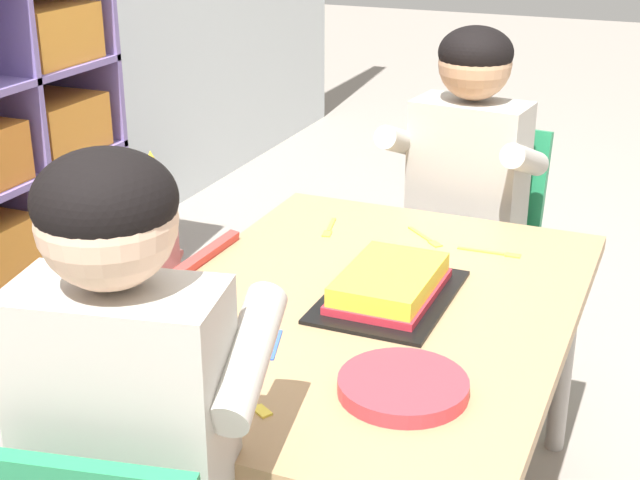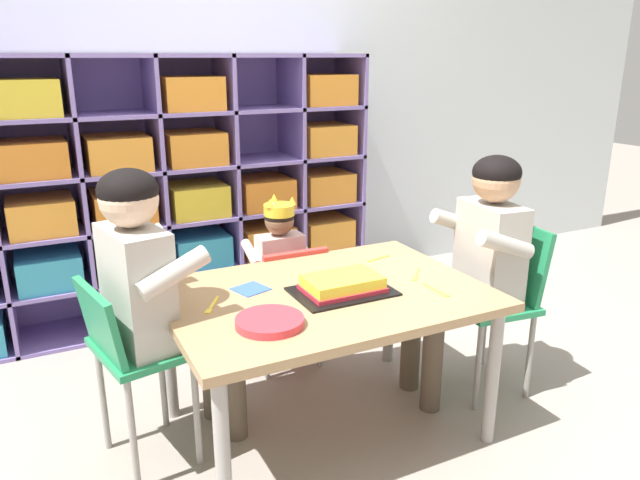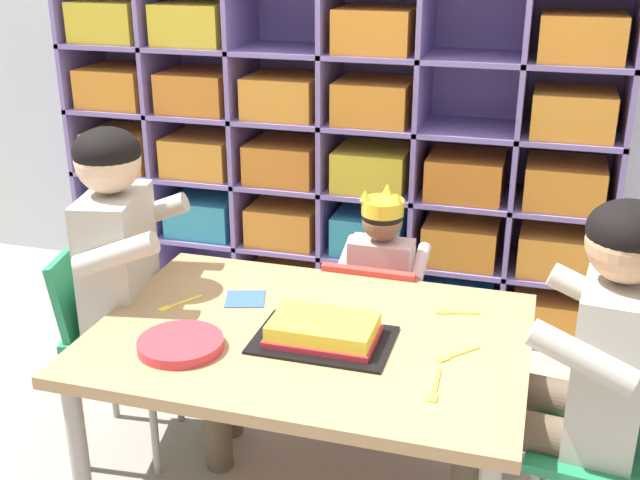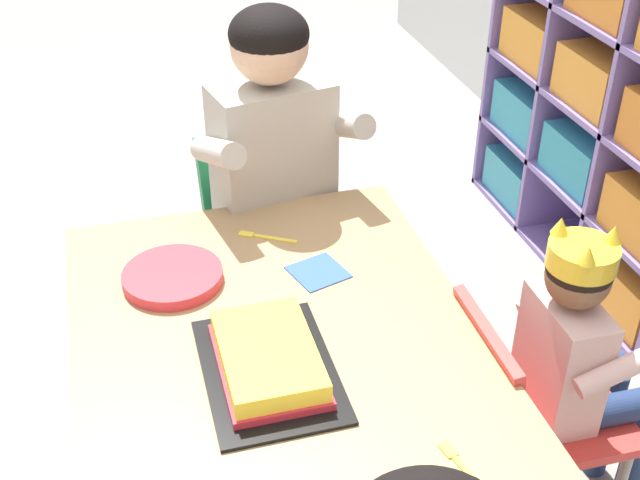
{
  "view_description": "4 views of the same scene",
  "coord_description": "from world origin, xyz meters",
  "px_view_note": "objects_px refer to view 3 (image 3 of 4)",
  "views": [
    {
      "loc": [
        -1.57,
        -0.57,
        1.4
      ],
      "look_at": [
        -0.02,
        0.08,
        0.71
      ],
      "focal_mm": 51.49,
      "sensor_mm": 36.0,
      "label": 1
    },
    {
      "loc": [
        -0.92,
        -1.8,
        1.4
      ],
      "look_at": [
        0.03,
        0.1,
        0.74
      ],
      "focal_mm": 33.43,
      "sensor_mm": 36.0,
      "label": 2
    },
    {
      "loc": [
        0.56,
        -1.79,
        1.58
      ],
      "look_at": [
        0.0,
        0.08,
        0.81
      ],
      "focal_mm": 44.32,
      "sensor_mm": 36.0,
      "label": 3
    },
    {
      "loc": [
        1.2,
        -0.26,
        1.65
      ],
      "look_at": [
        -0.05,
        0.09,
        0.8
      ],
      "focal_mm": 45.89,
      "sensor_mm": 36.0,
      "label": 4
    }
  ],
  "objects_px": {
    "paper_plate_stack": "(181,344)",
    "fork_near_child_seat": "(178,304)",
    "birthday_cake_on_tray": "(323,332)",
    "child_with_crown": "(383,272)",
    "classroom_chair_blue": "(375,323)",
    "fork_near_cake_tray": "(456,355)",
    "fork_at_table_front_edge": "(435,388)",
    "classroom_chair_guest_side": "(626,431)",
    "fork_scattered_mid_table": "(455,313)",
    "activity_table": "(310,351)",
    "classroom_chair_adult_side": "(110,323)",
    "adult_helper_seated": "(138,260)",
    "guest_at_table_side": "(585,353)"
  },
  "relations": [
    {
      "from": "paper_plate_stack",
      "to": "fork_near_child_seat",
      "type": "bearing_deg",
      "value": 117.7
    },
    {
      "from": "birthday_cake_on_tray",
      "to": "child_with_crown",
      "type": "bearing_deg",
      "value": 88.4
    },
    {
      "from": "classroom_chair_blue",
      "to": "birthday_cake_on_tray",
      "type": "distance_m",
      "value": 0.62
    },
    {
      "from": "fork_near_cake_tray",
      "to": "fork_near_child_seat",
      "type": "distance_m",
      "value": 0.81
    },
    {
      "from": "paper_plate_stack",
      "to": "fork_at_table_front_edge",
      "type": "height_order",
      "value": "paper_plate_stack"
    },
    {
      "from": "classroom_chair_blue",
      "to": "paper_plate_stack",
      "type": "bearing_deg",
      "value": 64.03
    },
    {
      "from": "classroom_chair_guest_side",
      "to": "fork_near_cake_tray",
      "type": "xyz_separation_m",
      "value": [
        -0.42,
        0.01,
        0.14
      ]
    },
    {
      "from": "child_with_crown",
      "to": "fork_near_child_seat",
      "type": "bearing_deg",
      "value": 51.42
    },
    {
      "from": "paper_plate_stack",
      "to": "fork_at_table_front_edge",
      "type": "distance_m",
      "value": 0.66
    },
    {
      "from": "classroom_chair_blue",
      "to": "fork_near_child_seat",
      "type": "relative_size",
      "value": 4.54
    },
    {
      "from": "classroom_chair_guest_side",
      "to": "fork_near_child_seat",
      "type": "distance_m",
      "value": 1.24
    },
    {
      "from": "fork_near_child_seat",
      "to": "fork_scattered_mid_table",
      "type": "xyz_separation_m",
      "value": [
        0.77,
        0.17,
        0.0
      ]
    },
    {
      "from": "classroom_chair_blue",
      "to": "fork_at_table_front_edge",
      "type": "relative_size",
      "value": 4.12
    },
    {
      "from": "fork_near_child_seat",
      "to": "fork_scattered_mid_table",
      "type": "bearing_deg",
      "value": -46.14
    },
    {
      "from": "child_with_crown",
      "to": "classroom_chair_guest_side",
      "type": "bearing_deg",
      "value": 139.5
    },
    {
      "from": "activity_table",
      "to": "fork_scattered_mid_table",
      "type": "distance_m",
      "value": 0.43
    },
    {
      "from": "child_with_crown",
      "to": "classroom_chair_adult_side",
      "type": "height_order",
      "value": "child_with_crown"
    },
    {
      "from": "activity_table",
      "to": "child_with_crown",
      "type": "relative_size",
      "value": 1.43
    },
    {
      "from": "child_with_crown",
      "to": "fork_near_cake_tray",
      "type": "relative_size",
      "value": 7.21
    },
    {
      "from": "adult_helper_seated",
      "to": "fork_scattered_mid_table",
      "type": "height_order",
      "value": "adult_helper_seated"
    },
    {
      "from": "birthday_cake_on_tray",
      "to": "fork_near_cake_tray",
      "type": "xyz_separation_m",
      "value": [
        0.34,
        0.02,
        -0.02
      ]
    },
    {
      "from": "fork_near_child_seat",
      "to": "child_with_crown",
      "type": "bearing_deg",
      "value": -8.12
    },
    {
      "from": "activity_table",
      "to": "classroom_chair_blue",
      "type": "relative_size",
      "value": 1.92
    },
    {
      "from": "fork_near_cake_tray",
      "to": "fork_at_table_front_edge",
      "type": "xyz_separation_m",
      "value": [
        -0.03,
        -0.17,
        0.0
      ]
    },
    {
      "from": "activity_table",
      "to": "fork_near_child_seat",
      "type": "bearing_deg",
      "value": 173.02
    },
    {
      "from": "classroom_chair_adult_side",
      "to": "adult_helper_seated",
      "type": "xyz_separation_m",
      "value": [
        0.11,
        0.02,
        0.22
      ]
    },
    {
      "from": "fork_near_child_seat",
      "to": "classroom_chair_guest_side",
      "type": "bearing_deg",
      "value": -62.2
    },
    {
      "from": "birthday_cake_on_tray",
      "to": "fork_near_child_seat",
      "type": "relative_size",
      "value": 2.72
    },
    {
      "from": "activity_table",
      "to": "fork_near_cake_tray",
      "type": "height_order",
      "value": "fork_near_cake_tray"
    },
    {
      "from": "fork_scattered_mid_table",
      "to": "fork_at_table_front_edge",
      "type": "bearing_deg",
      "value": -101.66
    },
    {
      "from": "fork_scattered_mid_table",
      "to": "paper_plate_stack",
      "type": "bearing_deg",
      "value": -160.9
    },
    {
      "from": "child_with_crown",
      "to": "adult_helper_seated",
      "type": "xyz_separation_m",
      "value": [
        -0.65,
        -0.49,
        0.17
      ]
    },
    {
      "from": "paper_plate_stack",
      "to": "fork_at_table_front_edge",
      "type": "relative_size",
      "value": 1.52
    },
    {
      "from": "activity_table",
      "to": "adult_helper_seated",
      "type": "xyz_separation_m",
      "value": [
        -0.58,
        0.14,
        0.14
      ]
    },
    {
      "from": "classroom_chair_adult_side",
      "to": "fork_near_cake_tray",
      "type": "distance_m",
      "value": 1.1
    },
    {
      "from": "classroom_chair_adult_side",
      "to": "guest_at_table_side",
      "type": "distance_m",
      "value": 1.4
    },
    {
      "from": "birthday_cake_on_tray",
      "to": "fork_at_table_front_edge",
      "type": "xyz_separation_m",
      "value": [
        0.32,
        -0.14,
        -0.02
      ]
    },
    {
      "from": "guest_at_table_side",
      "to": "fork_scattered_mid_table",
      "type": "relative_size",
      "value": 8.26
    },
    {
      "from": "child_with_crown",
      "to": "fork_near_cake_tray",
      "type": "bearing_deg",
      "value": 117.42
    },
    {
      "from": "fork_scattered_mid_table",
      "to": "fork_at_table_front_edge",
      "type": "xyz_separation_m",
      "value": [
        0.01,
        -0.4,
        0.0
      ]
    },
    {
      "from": "classroom_chair_adult_side",
      "to": "fork_at_table_front_edge",
      "type": "bearing_deg",
      "value": -117.45
    },
    {
      "from": "classroom_chair_blue",
      "to": "classroom_chair_adult_side",
      "type": "relative_size",
      "value": 0.87
    },
    {
      "from": "classroom_chair_blue",
      "to": "child_with_crown",
      "type": "xyz_separation_m",
      "value": [
        0.0,
        0.11,
        0.14
      ]
    },
    {
      "from": "classroom_chair_adult_side",
      "to": "fork_near_cake_tray",
      "type": "bearing_deg",
      "value": -108.55
    },
    {
      "from": "guest_at_table_side",
      "to": "fork_scattered_mid_table",
      "type": "bearing_deg",
      "value": -118.43
    },
    {
      "from": "birthday_cake_on_tray",
      "to": "adult_helper_seated",
      "type": "bearing_deg",
      "value": 164.11
    },
    {
      "from": "adult_helper_seated",
      "to": "fork_near_cake_tray",
      "type": "height_order",
      "value": "adult_helper_seated"
    },
    {
      "from": "fork_near_cake_tray",
      "to": "guest_at_table_side",
      "type": "bearing_deg",
      "value": -47.39
    },
    {
      "from": "guest_at_table_side",
      "to": "fork_scattered_mid_table",
      "type": "height_order",
      "value": "guest_at_table_side"
    },
    {
      "from": "birthday_cake_on_tray",
      "to": "fork_at_table_front_edge",
      "type": "bearing_deg",
      "value": -24.47
    }
  ]
}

